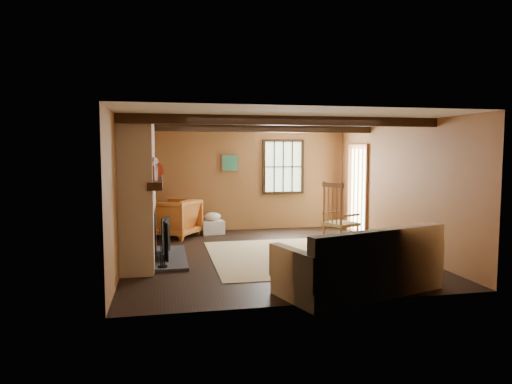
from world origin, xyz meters
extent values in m
plane|color=black|center=(0.00, 0.00, 0.00)|extent=(5.50, 5.50, 0.00)
cube|color=brown|center=(0.00, 2.75, 1.20)|extent=(5.00, 0.02, 2.40)
cube|color=brown|center=(0.00, -2.75, 1.20)|extent=(5.00, 0.02, 2.40)
cube|color=brown|center=(-2.50, 0.00, 1.20)|extent=(0.02, 5.50, 2.40)
cube|color=brown|center=(2.50, 0.00, 1.20)|extent=(0.02, 5.50, 2.40)
cube|color=silver|center=(0.00, 0.00, 2.40)|extent=(5.00, 5.50, 0.02)
cube|color=black|center=(0.00, -1.20, 2.33)|extent=(5.00, 0.12, 0.14)
cube|color=black|center=(0.00, 1.20, 2.33)|extent=(5.00, 0.12, 0.14)
cube|color=black|center=(1.00, 2.72, 1.50)|extent=(1.02, 0.06, 1.32)
cube|color=#B4D1A0|center=(1.00, 2.75, 1.50)|extent=(0.90, 0.01, 1.20)
cube|color=black|center=(1.00, 2.73, 1.50)|extent=(0.90, 0.03, 0.02)
cube|color=brown|center=(2.47, 1.70, 1.00)|extent=(0.06, 1.00, 2.06)
cube|color=#B4D1A0|center=(2.50, 1.70, 1.00)|extent=(0.01, 0.80, 1.85)
cube|color=brown|center=(-0.30, 2.72, 1.60)|extent=(0.42, 0.03, 0.42)
cube|color=#287878|center=(-0.30, 2.71, 1.60)|extent=(0.36, 0.01, 0.36)
cube|color=brown|center=(-2.25, 0.00, 1.20)|extent=(0.50, 2.20, 2.40)
cube|color=black|center=(-2.18, 0.00, 0.45)|extent=(0.38, 1.00, 0.85)
cube|color=#38383D|center=(-1.75, 0.00, 0.03)|extent=(0.55, 1.80, 0.05)
cube|color=black|center=(-1.97, 0.00, 1.35)|extent=(0.22, 2.30, 0.12)
cube|color=black|center=(-1.82, -0.28, 0.36)|extent=(0.07, 0.31, 0.63)
cube|color=black|center=(-1.82, 0.05, 0.36)|extent=(0.06, 0.31, 0.63)
cube|color=black|center=(-1.82, 0.37, 0.36)|extent=(0.15, 0.29, 0.63)
cylinder|color=black|center=(-1.88, -0.74, 0.06)|extent=(0.15, 0.15, 0.02)
cylinder|color=black|center=(-1.91, -0.77, 0.36)|extent=(0.01, 0.01, 0.62)
cylinder|color=black|center=(-1.88, -0.74, 0.36)|extent=(0.01, 0.01, 0.62)
cylinder|color=black|center=(-1.85, -0.72, 0.36)|extent=(0.01, 0.01, 0.62)
cylinder|color=silver|center=(-1.98, -0.83, 1.53)|extent=(0.11, 0.11, 0.24)
sphere|color=silver|center=(-1.98, -0.83, 1.72)|extent=(0.13, 0.13, 0.13)
cylinder|color=#AF2814|center=(-1.98, -0.34, 1.56)|extent=(0.29, 0.10, 0.29)
cube|color=black|center=(-1.98, 0.18, 1.47)|extent=(0.25, 0.18, 0.13)
cylinder|color=black|center=(-1.98, 0.51, 1.46)|extent=(0.09, 0.09, 0.11)
cylinder|color=black|center=(-1.98, 0.59, 1.45)|extent=(0.08, 0.08, 0.09)
cube|color=tan|center=(0.20, -0.20, 0.00)|extent=(2.50, 3.00, 0.01)
cube|color=tan|center=(1.44, 0.11, 0.50)|extent=(0.68, 0.69, 0.06)
cube|color=brown|center=(1.23, 0.02, 1.25)|extent=(0.25, 0.49, 0.09)
cylinder|color=brown|center=(1.73, -0.01, 0.26)|extent=(0.04, 0.04, 0.49)
cylinder|color=brown|center=(1.55, 0.40, 0.26)|extent=(0.04, 0.04, 0.49)
cylinder|color=brown|center=(1.32, -0.18, 0.26)|extent=(0.04, 0.04, 0.49)
cylinder|color=brown|center=(1.14, 0.23, 0.26)|extent=(0.04, 0.04, 0.49)
cylinder|color=brown|center=(1.32, -0.18, 0.89)|extent=(0.04, 0.04, 0.84)
cylinder|color=brown|center=(1.14, 0.23, 0.89)|extent=(0.04, 0.04, 0.84)
cylinder|color=brown|center=(1.28, -0.08, 0.87)|extent=(0.02, 0.02, 0.69)
cylinder|color=brown|center=(1.23, 0.02, 0.87)|extent=(0.02, 0.02, 0.69)
cylinder|color=brown|center=(1.19, 0.12, 0.87)|extent=(0.02, 0.02, 0.69)
cube|color=brown|center=(1.53, -0.12, 0.69)|extent=(0.45, 0.23, 0.03)
cube|color=brown|center=(1.34, 0.33, 0.69)|extent=(0.45, 0.23, 0.03)
cube|color=brown|center=(1.52, -0.10, 0.02)|extent=(0.89, 0.42, 0.03)
cube|color=brown|center=(1.35, 0.31, 0.02)|extent=(0.89, 0.42, 0.03)
cube|color=silver|center=(0.69, -2.35, 0.24)|extent=(2.35, 1.58, 0.47)
cube|color=silver|center=(0.82, -2.74, 0.59)|extent=(2.10, 0.81, 0.59)
cube|color=silver|center=(-0.28, -2.66, 0.45)|extent=(0.44, 0.97, 0.43)
cube|color=silver|center=(1.67, -2.04, 0.45)|extent=(0.44, 0.97, 0.43)
ellipsoid|color=silver|center=(1.17, -2.08, 0.59)|extent=(0.41, 0.25, 0.39)
cylinder|color=brown|center=(-2.17, 2.60, 0.06)|extent=(0.39, 0.12, 0.12)
cylinder|color=brown|center=(-2.05, 2.60, 0.06)|extent=(0.39, 0.12, 0.12)
cylinder|color=brown|center=(-1.92, 2.60, 0.06)|extent=(0.39, 0.12, 0.12)
cylinder|color=brown|center=(-2.17, 2.60, 0.17)|extent=(0.39, 0.12, 0.12)
cylinder|color=brown|center=(-2.05, 2.60, 0.17)|extent=(0.39, 0.12, 0.12)
cylinder|color=brown|center=(-1.92, 2.60, 0.17)|extent=(0.39, 0.12, 0.12)
cube|color=white|center=(-0.77, 2.32, 0.15)|extent=(0.55, 0.44, 0.30)
ellipsoid|color=silver|center=(-0.77, 2.32, 0.40)|extent=(0.47, 0.43, 0.19)
imported|color=#BF6026|center=(-1.61, 2.09, 0.42)|extent=(1.26, 1.25, 0.83)
camera|label=1|loc=(-1.83, -7.94, 1.85)|focal=32.00mm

